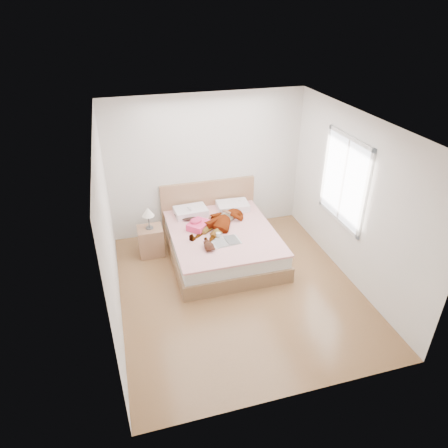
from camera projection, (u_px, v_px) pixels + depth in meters
name	position (u px, v px, depth m)	size (l,w,h in m)	color
ground	(239.00, 289.00, 6.24)	(4.00, 4.00, 0.00)	#503419
woman	(223.00, 218.00, 6.95)	(0.58, 1.55, 0.21)	white
hair	(186.00, 214.00, 7.23)	(0.40, 0.49, 0.07)	black
phone	(190.00, 208.00, 7.14)	(0.04, 0.09, 0.01)	silver
room_shell	(344.00, 181.00, 6.16)	(4.00, 4.00, 4.00)	white
bed	(221.00, 240.00, 6.97)	(1.80, 2.08, 1.00)	brown
towel	(198.00, 224.00, 6.82)	(0.47, 0.47, 0.19)	#FF4588
magazine	(226.00, 241.00, 6.47)	(0.49, 0.34, 0.03)	white
coffee_mug	(219.00, 235.00, 6.57)	(0.12, 0.10, 0.09)	silver
plush_toy	(209.00, 246.00, 6.24)	(0.19, 0.26, 0.14)	black
nightstand	(151.00, 239.00, 6.95)	(0.42, 0.38, 0.91)	brown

